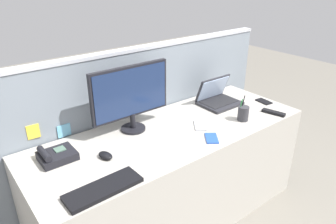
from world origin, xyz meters
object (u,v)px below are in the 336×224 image
at_px(desk_phone, 56,156).
at_px(computer_mouse_right_hand, 105,155).
at_px(keyboard_main, 103,188).
at_px(cell_phone_blue_case, 212,138).
at_px(cell_phone_silver_slab, 200,125).
at_px(desktop_monitor, 131,94).
at_px(cell_phone_black_slab, 264,101).
at_px(tv_remote, 274,113).
at_px(laptop, 217,97).
at_px(pen_cup, 243,113).

height_order(desk_phone, computer_mouse_right_hand, desk_phone).
distance_m(keyboard_main, cell_phone_blue_case, 0.78).
relative_size(keyboard_main, cell_phone_silver_slab, 2.55).
distance_m(desk_phone, computer_mouse_right_hand, 0.28).
bearing_deg(keyboard_main, computer_mouse_right_hand, 58.61).
height_order(desktop_monitor, cell_phone_silver_slab, desktop_monitor).
distance_m(computer_mouse_right_hand, cell_phone_silver_slab, 0.70).
distance_m(cell_phone_silver_slab, cell_phone_black_slab, 0.69).
bearing_deg(cell_phone_silver_slab, desktop_monitor, -175.59).
distance_m(cell_phone_black_slab, cell_phone_blue_case, 0.78).
bearing_deg(tv_remote, desk_phone, 150.53).
xyz_separation_m(desktop_monitor, cell_phone_silver_slab, (0.39, -0.25, -0.25)).
xyz_separation_m(laptop, tv_remote, (0.19, -0.40, -0.04)).
bearing_deg(laptop, tv_remote, -64.97).
bearing_deg(computer_mouse_right_hand, tv_remote, -21.79).
relative_size(laptop, cell_phone_silver_slab, 2.03).
relative_size(laptop, computer_mouse_right_hand, 3.07).
bearing_deg(cell_phone_silver_slab, tv_remote, 17.79).
bearing_deg(keyboard_main, desktop_monitor, 43.51).
bearing_deg(pen_cup, cell_phone_silver_slab, 158.16).
bearing_deg(tv_remote, cell_phone_silver_slab, 146.30).
distance_m(computer_mouse_right_hand, pen_cup, 1.01).
xyz_separation_m(desk_phone, tv_remote, (1.49, -0.39, -0.02)).
height_order(desktop_monitor, computer_mouse_right_hand, desktop_monitor).
bearing_deg(computer_mouse_right_hand, cell_phone_silver_slab, -14.70).
xyz_separation_m(desktop_monitor, keyboard_main, (-0.45, -0.46, -0.24)).
bearing_deg(desktop_monitor, cell_phone_silver_slab, -32.30).
height_order(pen_cup, cell_phone_blue_case, pen_cup).
relative_size(computer_mouse_right_hand, cell_phone_silver_slab, 0.66).
xyz_separation_m(desk_phone, computer_mouse_right_hand, (0.23, -0.16, -0.01)).
height_order(desk_phone, cell_phone_black_slab, desk_phone).
relative_size(desktop_monitor, cell_phone_silver_slab, 3.67).
height_order(cell_phone_black_slab, tv_remote, tv_remote).
distance_m(desk_phone, cell_phone_silver_slab, 0.95).
bearing_deg(computer_mouse_right_hand, cell_phone_black_slab, -13.42).
relative_size(pen_cup, cell_phone_black_slab, 1.47).
relative_size(laptop, pen_cup, 1.67).
height_order(keyboard_main, pen_cup, pen_cup).
bearing_deg(computer_mouse_right_hand, pen_cup, -20.48).
bearing_deg(cell_phone_blue_case, keyboard_main, -140.84).
relative_size(desktop_monitor, keyboard_main, 1.44).
xyz_separation_m(laptop, pen_cup, (-0.08, -0.33, 0.00)).
relative_size(laptop, tv_remote, 1.81).
distance_m(laptop, computer_mouse_right_hand, 1.09).
bearing_deg(cell_phone_blue_case, computer_mouse_right_hand, -162.33).
bearing_deg(cell_phone_silver_slab, laptop, 65.42).
bearing_deg(cell_phone_silver_slab, keyboard_main, -129.33).
height_order(desktop_monitor, pen_cup, desktop_monitor).
relative_size(pen_cup, cell_phone_blue_case, 1.41).
bearing_deg(desk_phone, pen_cup, -14.52).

